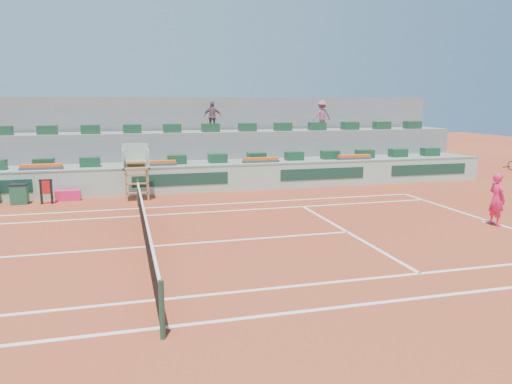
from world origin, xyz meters
TOP-DOWN VIEW (x-y plane):
  - ground at (0.00, 0.00)m, footprint 90.00×90.00m
  - seating_tier_lower at (0.00, 10.70)m, footprint 36.00×4.00m
  - seating_tier_upper at (0.00, 12.30)m, footprint 36.00×2.40m
  - stadium_back_wall at (0.00, 13.90)m, footprint 36.00×0.40m
  - player_bag at (-2.87, 7.95)m, footprint 1.02×0.45m
  - spectator_mid at (4.14, 11.77)m, footprint 1.00×0.61m
  - spectator_right at (10.27, 11.68)m, footprint 1.10×0.69m
  - court_lines at (0.00, 0.00)m, footprint 23.89×11.09m
  - tennis_net at (0.00, 0.00)m, footprint 0.10×11.97m
  - advertising_hoarding at (0.02, 8.50)m, footprint 36.00×0.34m
  - umpire_chair at (0.00, 7.50)m, footprint 1.10×0.90m
  - seat_row_lower at (0.00, 9.80)m, footprint 32.90×0.60m
  - seat_row_upper at (0.00, 11.70)m, footprint 32.90×0.60m
  - flower_planters at (-1.50, 9.00)m, footprint 26.80×0.36m
  - drink_cooler_a at (-4.73, 7.71)m, footprint 0.68×0.59m
  - towel_rack at (-3.64, 7.40)m, footprint 0.53×0.09m
  - tennis_player at (11.70, -0.46)m, footprint 0.45×0.90m

SIDE VIEW (x-z plane):
  - ground at x=0.00m, z-range 0.00..0.00m
  - court_lines at x=0.00m, z-range 0.00..0.01m
  - player_bag at x=-2.87m, z-range 0.00..0.45m
  - drink_cooler_a at x=-4.73m, z-range 0.00..0.84m
  - tennis_net at x=0.00m, z-range -0.02..1.08m
  - seating_tier_lower at x=0.00m, z-range 0.00..1.20m
  - towel_rack at x=-3.64m, z-range 0.09..1.12m
  - advertising_hoarding at x=0.02m, z-range 0.00..1.26m
  - tennis_player at x=11.70m, z-range -0.23..2.05m
  - seating_tier_upper at x=0.00m, z-range 0.00..2.60m
  - flower_planters at x=-1.50m, z-range 1.19..1.47m
  - seat_row_lower at x=0.00m, z-range 1.20..1.64m
  - umpire_chair at x=0.00m, z-range 0.34..2.74m
  - stadium_back_wall at x=0.00m, z-range 0.00..4.40m
  - seat_row_upper at x=0.00m, z-range 2.60..3.04m
  - spectator_mid at x=4.14m, z-range 2.60..4.19m
  - spectator_right at x=10.27m, z-range 2.60..4.24m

